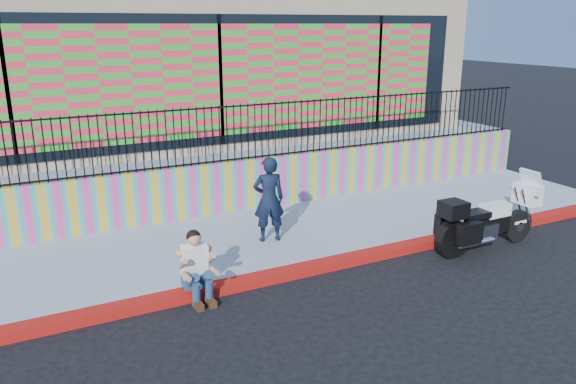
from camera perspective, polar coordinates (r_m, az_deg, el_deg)
ground at (r=9.64m, az=2.41°, el=-8.12°), size 90.00×90.00×0.00m
red_curb at (r=9.61m, az=2.41°, el=-7.71°), size 16.00×0.30×0.15m
sidewalk at (r=10.96m, az=-1.83°, el=-4.53°), size 16.00×3.00×0.15m
mural_wall at (r=12.15m, az=-5.08°, el=0.67°), size 16.00×0.20×1.10m
metal_fence at (r=11.89m, az=-5.22°, el=6.00°), size 15.80×0.04×1.20m
elevated_platform at (r=16.88m, az=-11.64°, el=4.68°), size 16.00×10.00×1.25m
storefront_building at (r=16.34m, az=-11.97°, el=13.57°), size 14.00×8.06×4.00m
police_motorcycle at (r=10.97m, az=19.45°, el=-2.63°), size 2.26×0.75×1.41m
police_officer at (r=10.32m, az=-1.96°, el=-0.74°), size 0.65×0.50×1.61m
seated_man at (r=8.64m, az=-9.13°, el=-8.09°), size 0.54×0.71×1.06m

